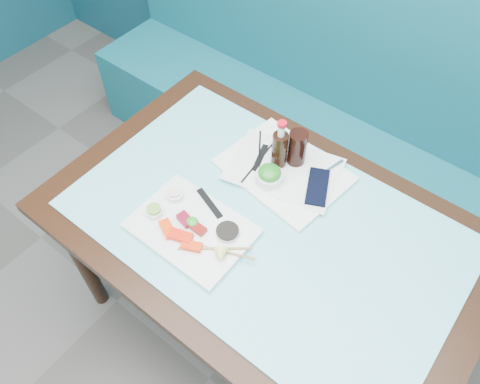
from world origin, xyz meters
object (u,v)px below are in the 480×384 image
Objects in this scene: dining_table at (264,237)px; cola_bottle_body at (279,151)px; sashimi_plate at (192,229)px; blue_napkin at (187,210)px; serving_tray at (284,170)px; seaweed_bowl at (269,177)px; cola_glass at (297,148)px; booth_bench at (367,151)px.

dining_table is 0.29m from cola_bottle_body.
blue_napkin is at bearing 143.08° from sashimi_plate.
serving_tray is (-0.07, 0.21, 0.10)m from dining_table.
serving_tray is at bearing 76.50° from sashimi_plate.
serving_tray is 4.49× the size of seaweed_bowl.
sashimi_plate is at bearing -103.08° from cola_glass.
cola_glass is 0.06m from cola_bottle_body.
dining_table is 3.39× the size of serving_tray.
serving_tray reaches higher than blue_napkin.
booth_bench is 0.74m from cola_glass.
serving_tray is (-0.07, -0.63, 0.39)m from booth_bench.
booth_bench is 8.11× the size of sashimi_plate.
booth_bench is 0.89m from dining_table.
booth_bench reaches higher than blue_napkin.
blue_napkin is (-0.12, -0.34, -0.07)m from cola_bottle_body.
booth_bench reaches higher than cola_bottle_body.
dining_table is at bearing 45.50° from sashimi_plate.
sashimi_plate is 2.78× the size of cola_glass.
dining_table is (0.00, -0.84, 0.29)m from booth_bench.
serving_tray is at bearing 82.41° from seaweed_bowl.
blue_napkin is at bearing -107.14° from serving_tray.
dining_table is at bearing -90.00° from booth_bench.
seaweed_bowl is at bearing -98.75° from cola_glass.
serving_tray is at bearing 65.13° from blue_napkin.
booth_bench is at bearing 83.64° from cola_glass.
cola_bottle_body is at bearing 115.57° from dining_table.
seaweed_bowl is 0.14m from cola_glass.
cola_bottle_body reaches higher than cola_glass.
seaweed_bowl is 0.60× the size of cola_bottle_body.
booth_bench is 7.26× the size of serving_tray.
seaweed_bowl is 0.10m from cola_bottle_body.
cola_glass is 0.43m from blue_napkin.
cola_glass is at bearing 48.91° from cola_bottle_body.
cola_glass is at bearing -96.36° from booth_bench.
dining_table is at bearing 27.93° from blue_napkin.
booth_bench is 0.74m from serving_tray.
blue_napkin is at bearing -112.95° from cola_glass.
serving_tray is at bearing -96.71° from booth_bench.
serving_tray reaches higher than dining_table.
cola_glass is (0.01, 0.05, 0.07)m from serving_tray.
seaweed_bowl reaches higher than blue_napkin.
sashimi_plate is 0.08m from blue_napkin.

